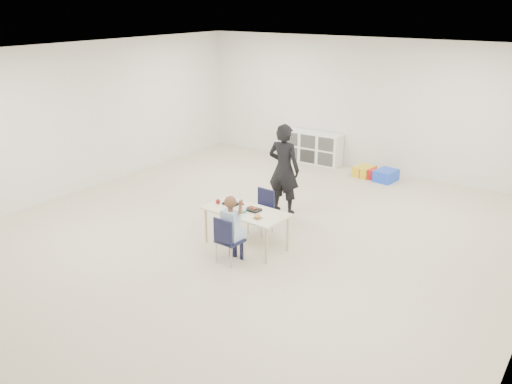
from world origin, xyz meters
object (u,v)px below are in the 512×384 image
Objects in this scene: child at (230,226)px; cubby_shelf at (312,147)px; table at (246,228)px; adult at (284,169)px; chair_near at (230,240)px.

child is 5.29m from cubby_shelf.
table is 0.83× the size of adult.
child is (0.00, 0.00, 0.20)m from chair_near.
adult is at bearing 104.29° from table.
child is 0.70× the size of adult.
table is 1.88× the size of chair_near.
cubby_shelf is at bearing 110.81° from table.
adult is (-0.38, 2.06, 0.44)m from chair_near.
chair_near is at bearing 0.00° from child.
table is 0.62m from child.
chair_near is 5.28m from cubby_shelf.
child is at bearing 0.00° from chair_near.
chair_near is (0.11, -0.55, 0.05)m from table.
table is 0.94× the size of cubby_shelf.
adult reaches higher than table.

